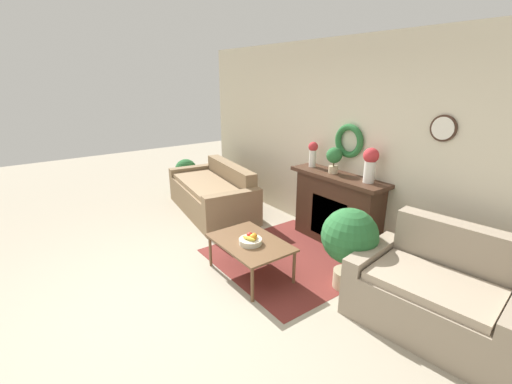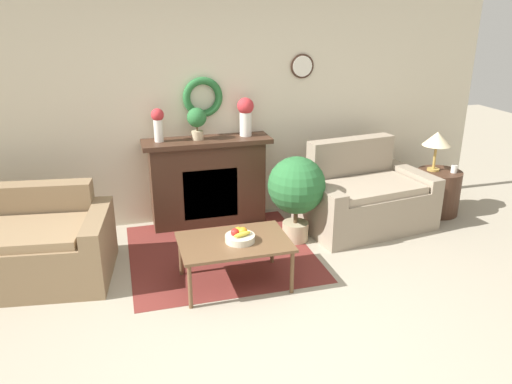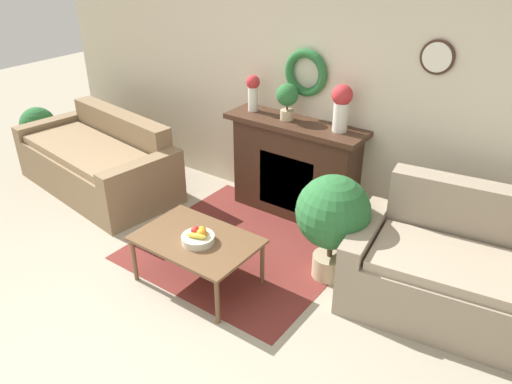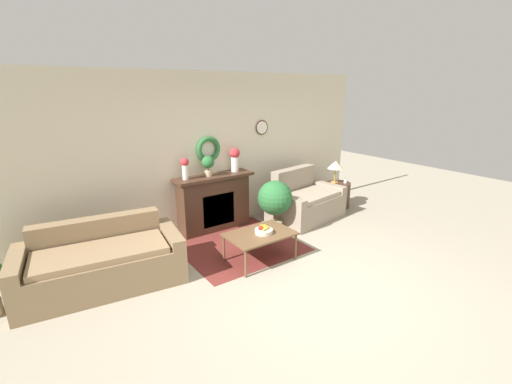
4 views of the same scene
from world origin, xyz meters
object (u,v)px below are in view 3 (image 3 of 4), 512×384
at_px(vase_on_mantel_left, 253,90).
at_px(potted_plant_on_mantel, 287,98).
at_px(couch_left, 99,162).
at_px(loveseat_right, 444,271).
at_px(coffee_table, 197,242).
at_px(potted_plant_floor_by_loveseat, 333,216).
at_px(potted_plant_floor_by_couch, 39,128).
at_px(fireplace, 294,168).
at_px(vase_on_mantel_right, 341,104).
at_px(fruit_bowl, 198,237).

relative_size(vase_on_mantel_left, potted_plant_on_mantel, 1.03).
height_order(couch_left, loveseat_right, loveseat_right).
distance_m(coffee_table, potted_plant_floor_by_loveseat, 1.10).
relative_size(loveseat_right, coffee_table, 1.57).
height_order(loveseat_right, potted_plant_floor_by_loveseat, loveseat_right).
height_order(loveseat_right, potted_plant_floor_by_couch, loveseat_right).
distance_m(fireplace, coffee_table, 1.42).
bearing_deg(coffee_table, vase_on_mantel_right, 71.40).
bearing_deg(vase_on_mantel_right, fireplace, -179.27).
xyz_separation_m(vase_on_mantel_left, vase_on_mantel_right, (0.95, 0.00, 0.04)).
distance_m(vase_on_mantel_left, potted_plant_on_mantel, 0.41).
height_order(loveseat_right, potted_plant_on_mantel, potted_plant_on_mantel).
distance_m(couch_left, vase_on_mantel_left, 1.95).
distance_m(potted_plant_on_mantel, potted_plant_floor_by_couch, 3.31).
distance_m(fruit_bowl, potted_plant_floor_by_couch, 3.33).
relative_size(coffee_table, vase_on_mantel_left, 2.70).
bearing_deg(couch_left, fireplace, 28.39).
distance_m(coffee_table, vase_on_mantel_right, 1.73).
height_order(couch_left, coffee_table, couch_left).
distance_m(couch_left, potted_plant_on_mantel, 2.28).
xyz_separation_m(coffee_table, vase_on_mantel_left, (-0.48, 1.42, 0.82)).
distance_m(couch_left, potted_plant_floor_by_couch, 1.20).
height_order(fireplace, loveseat_right, fireplace).
distance_m(fireplace, couch_left, 2.20).
height_order(fireplace, fruit_bowl, fireplace).
distance_m(fireplace, potted_plant_floor_by_couch, 3.32).
distance_m(fruit_bowl, potted_plant_on_mantel, 1.61).
bearing_deg(fruit_bowl, potted_plant_on_mantel, 94.53).
relative_size(potted_plant_on_mantel, potted_plant_floor_by_loveseat, 0.38).
bearing_deg(potted_plant_on_mantel, vase_on_mantel_left, 177.21).
bearing_deg(potted_plant_floor_by_couch, vase_on_mantel_right, 11.03).
height_order(vase_on_mantel_left, potted_plant_floor_by_couch, vase_on_mantel_left).
bearing_deg(vase_on_mantel_right, fruit_bowl, -106.63).
relative_size(couch_left, fruit_bowl, 7.81).
relative_size(couch_left, potted_plant_floor_by_loveseat, 2.22).
bearing_deg(couch_left, vase_on_mantel_right, 25.04).
distance_m(couch_left, vase_on_mantel_right, 2.78).
relative_size(couch_left, vase_on_mantel_left, 5.73).
relative_size(vase_on_mantel_right, potted_plant_on_mantel, 1.23).
bearing_deg(potted_plant_on_mantel, coffee_table, -87.29).
height_order(vase_on_mantel_left, potted_plant_on_mantel, vase_on_mantel_left).
height_order(couch_left, vase_on_mantel_left, vase_on_mantel_left).
bearing_deg(potted_plant_floor_by_couch, potted_plant_floor_by_loveseat, -0.04).
height_order(fireplace, vase_on_mantel_right, vase_on_mantel_right).
height_order(loveseat_right, vase_on_mantel_left, vase_on_mantel_left).
distance_m(couch_left, loveseat_right, 3.73).
height_order(fruit_bowl, potted_plant_floor_by_loveseat, potted_plant_floor_by_loveseat).
distance_m(loveseat_right, potted_plant_floor_by_couch, 4.91).
bearing_deg(fireplace, couch_left, -159.26).
bearing_deg(potted_plant_floor_by_couch, potted_plant_on_mantel, 12.53).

